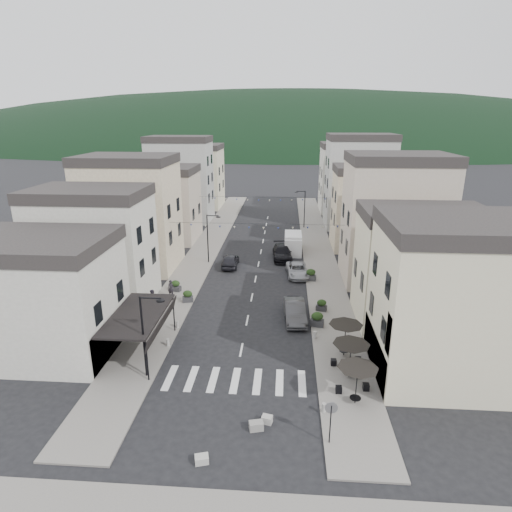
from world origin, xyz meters
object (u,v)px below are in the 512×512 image
(parked_car_d, at_px, (282,253))
(delivery_van, at_px, (293,243))
(parked_car_a, at_px, (294,308))
(pedestrian_b, at_px, (153,299))
(pedestrian_a, at_px, (171,288))
(parked_car_e, at_px, (230,260))
(parked_car_c, at_px, (297,270))
(parked_car_b, at_px, (295,311))

(parked_car_d, xyz_separation_m, delivery_van, (1.38, 2.94, 0.48))
(parked_car_a, bearing_deg, pedestrian_b, 177.72)
(pedestrian_a, bearing_deg, parked_car_e, 73.87)
(delivery_van, bearing_deg, pedestrian_a, -127.21)
(delivery_van, relative_size, pedestrian_b, 2.98)
(parked_car_e, xyz_separation_m, delivery_van, (7.47, 6.33, 0.53))
(parked_car_c, distance_m, parked_car_d, 6.19)
(delivery_van, height_order, pedestrian_a, delivery_van)
(parked_car_c, bearing_deg, pedestrian_a, -156.39)
(parked_car_b, bearing_deg, pedestrian_b, 171.17)
(delivery_van, distance_m, pedestrian_a, 19.94)
(parked_car_c, xyz_separation_m, pedestrian_b, (-13.44, -9.84, 0.36))
(parked_car_d, bearing_deg, pedestrian_b, -130.71)
(pedestrian_a, xyz_separation_m, pedestrian_b, (-0.93, -2.88, 0.07))
(pedestrian_a, bearing_deg, pedestrian_b, -98.05)
(parked_car_a, xyz_separation_m, parked_car_b, (0.08, -0.95, 0.12))
(pedestrian_b, bearing_deg, parked_car_d, 96.27)
(parked_car_d, bearing_deg, pedestrian_a, -133.99)
(pedestrian_a, bearing_deg, parked_car_a, -4.35)
(parked_car_b, height_order, parked_car_d, parked_car_b)
(parked_car_a, relative_size, parked_car_e, 0.91)
(parked_car_a, xyz_separation_m, delivery_van, (0.13, 18.87, 0.59))
(parked_car_a, bearing_deg, parked_car_e, 118.81)
(parked_car_a, relative_size, parked_car_b, 0.83)
(parked_car_b, height_order, parked_car_e, parked_car_b)
(parked_car_a, xyz_separation_m, parked_car_d, (-1.25, 15.93, 0.11))
(parked_car_e, distance_m, delivery_van, 9.81)
(parked_car_d, height_order, pedestrian_a, pedestrian_a)
(parked_car_b, bearing_deg, delivery_van, 85.93)
(parked_car_e, bearing_deg, pedestrian_b, 65.15)
(parked_car_a, bearing_deg, pedestrian_a, 164.22)
(parked_car_b, relative_size, pedestrian_b, 2.68)
(parked_car_e, relative_size, delivery_van, 0.82)
(parked_car_e, xyz_separation_m, pedestrian_b, (-5.56, -12.38, 0.28))
(parked_car_a, height_order, parked_car_c, parked_car_a)
(parked_car_b, xyz_separation_m, parked_car_d, (-1.33, 16.88, -0.00))
(pedestrian_a, distance_m, pedestrian_b, 3.02)
(delivery_van, distance_m, pedestrian_b, 22.80)
(pedestrian_b, bearing_deg, parked_car_c, 78.97)
(parked_car_d, height_order, delivery_van, delivery_van)
(parked_car_e, distance_m, pedestrian_a, 10.57)
(parked_car_a, distance_m, parked_car_b, 0.96)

